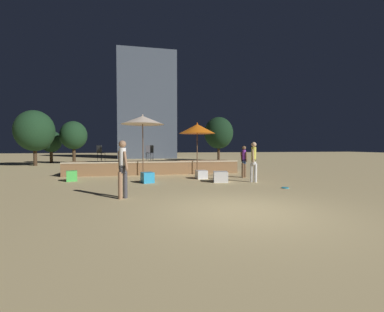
{
  "coord_description": "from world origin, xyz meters",
  "views": [
    {
      "loc": [
        -2.54,
        -5.92,
        1.6
      ],
      "look_at": [
        0.0,
        6.02,
        1.14
      ],
      "focal_mm": 24.0,
      "sensor_mm": 36.0,
      "label": 1
    }
  ],
  "objects_px": {
    "background_tree_1": "(35,131)",
    "background_tree_3": "(74,135)",
    "person_1": "(123,167)",
    "background_tree_2": "(51,142)",
    "background_tree_0": "(219,133)",
    "cube_seat_1": "(147,178)",
    "bistro_chair_1": "(149,151)",
    "patio_umbrella_0": "(197,129)",
    "cube_seat_2": "(220,177)",
    "frisbee_disc": "(285,188)",
    "bistro_chair_0": "(151,151)",
    "person_0": "(254,160)",
    "cube_seat_0": "(201,175)",
    "bistro_chair_2": "(100,151)",
    "cube_seat_3": "(72,176)",
    "person_2": "(244,161)",
    "patio_umbrella_1": "(143,120)"
  },
  "relations": [
    {
      "from": "bistro_chair_0",
      "to": "bistro_chair_2",
      "type": "relative_size",
      "value": 1.0
    },
    {
      "from": "person_0",
      "to": "person_1",
      "type": "bearing_deg",
      "value": 60.85
    },
    {
      "from": "cube_seat_2",
      "to": "patio_umbrella_1",
      "type": "bearing_deg",
      "value": 136.39
    },
    {
      "from": "patio_umbrella_0",
      "to": "background_tree_3",
      "type": "height_order",
      "value": "background_tree_3"
    },
    {
      "from": "person_2",
      "to": "background_tree_2",
      "type": "height_order",
      "value": "background_tree_2"
    },
    {
      "from": "cube_seat_0",
      "to": "patio_umbrella_0",
      "type": "bearing_deg",
      "value": 83.08
    },
    {
      "from": "background_tree_3",
      "to": "background_tree_0",
      "type": "bearing_deg",
      "value": 7.05
    },
    {
      "from": "cube_seat_1",
      "to": "cube_seat_3",
      "type": "bearing_deg",
      "value": 159.39
    },
    {
      "from": "patio_umbrella_1",
      "to": "cube_seat_3",
      "type": "distance_m",
      "value": 4.52
    },
    {
      "from": "cube_seat_1",
      "to": "bistro_chair_0",
      "type": "relative_size",
      "value": 0.68
    },
    {
      "from": "frisbee_disc",
      "to": "background_tree_1",
      "type": "bearing_deg",
      "value": 133.51
    },
    {
      "from": "cube_seat_3",
      "to": "person_0",
      "type": "height_order",
      "value": "person_0"
    },
    {
      "from": "person_0",
      "to": "bistro_chair_2",
      "type": "xyz_separation_m",
      "value": [
        -7.2,
        5.28,
        0.32
      ]
    },
    {
      "from": "person_0",
      "to": "frisbee_disc",
      "type": "bearing_deg",
      "value": 140.74
    },
    {
      "from": "bistro_chair_0",
      "to": "background_tree_0",
      "type": "height_order",
      "value": "background_tree_0"
    },
    {
      "from": "person_0",
      "to": "background_tree_1",
      "type": "xyz_separation_m",
      "value": [
        -13.28,
        12.69,
        1.88
      ]
    },
    {
      "from": "patio_umbrella_0",
      "to": "cube_seat_2",
      "type": "bearing_deg",
      "value": -84.52
    },
    {
      "from": "person_0",
      "to": "cube_seat_3",
      "type": "bearing_deg",
      "value": 22.06
    },
    {
      "from": "frisbee_disc",
      "to": "bistro_chair_0",
      "type": "bearing_deg",
      "value": 125.98
    },
    {
      "from": "patio_umbrella_0",
      "to": "cube_seat_1",
      "type": "relative_size",
      "value": 4.83
    },
    {
      "from": "cube_seat_1",
      "to": "background_tree_0",
      "type": "xyz_separation_m",
      "value": [
        8.31,
        15.62,
        2.84
      ]
    },
    {
      "from": "person_0",
      "to": "cube_seat_0",
      "type": "bearing_deg",
      "value": -3.98
    },
    {
      "from": "cube_seat_2",
      "to": "bistro_chair_0",
      "type": "bearing_deg",
      "value": 123.05
    },
    {
      "from": "cube_seat_1",
      "to": "frisbee_disc",
      "type": "relative_size",
      "value": 2.32
    },
    {
      "from": "bistro_chair_0",
      "to": "bistro_chair_1",
      "type": "distance_m",
      "value": 0.98
    },
    {
      "from": "bistro_chair_0",
      "to": "background_tree_3",
      "type": "bearing_deg",
      "value": -176.53
    },
    {
      "from": "bistro_chair_2",
      "to": "person_1",
      "type": "bearing_deg",
      "value": 135.17
    },
    {
      "from": "person_1",
      "to": "background_tree_2",
      "type": "distance_m",
      "value": 20.22
    },
    {
      "from": "background_tree_2",
      "to": "cube_seat_2",
      "type": "bearing_deg",
      "value": -53.55
    },
    {
      "from": "cube_seat_3",
      "to": "background_tree_0",
      "type": "xyz_separation_m",
      "value": [
        11.7,
        14.34,
        2.83
      ]
    },
    {
      "from": "background_tree_1",
      "to": "background_tree_3",
      "type": "bearing_deg",
      "value": 37.32
    },
    {
      "from": "frisbee_disc",
      "to": "background_tree_2",
      "type": "bearing_deg",
      "value": 127.07
    },
    {
      "from": "background_tree_0",
      "to": "background_tree_3",
      "type": "xyz_separation_m",
      "value": [
        -14.42,
        -1.78,
        -0.47
      ]
    },
    {
      "from": "background_tree_0",
      "to": "bistro_chair_0",
      "type": "bearing_deg",
      "value": -124.29
    },
    {
      "from": "person_1",
      "to": "person_2",
      "type": "xyz_separation_m",
      "value": [
        5.77,
        4.19,
        -0.12
      ]
    },
    {
      "from": "cube_seat_0",
      "to": "cube_seat_3",
      "type": "distance_m",
      "value": 6.06
    },
    {
      "from": "person_0",
      "to": "frisbee_disc",
      "type": "height_order",
      "value": "person_0"
    },
    {
      "from": "bistro_chair_2",
      "to": "background_tree_2",
      "type": "relative_size",
      "value": 0.29
    },
    {
      "from": "cube_seat_3",
      "to": "bistro_chair_0",
      "type": "height_order",
      "value": "bistro_chair_0"
    },
    {
      "from": "person_1",
      "to": "background_tree_3",
      "type": "distance_m",
      "value": 17.97
    },
    {
      "from": "background_tree_0",
      "to": "frisbee_disc",
      "type": "bearing_deg",
      "value": -100.04
    },
    {
      "from": "patio_umbrella_0",
      "to": "cube_seat_2",
      "type": "relative_size",
      "value": 4.01
    },
    {
      "from": "background_tree_1",
      "to": "background_tree_2",
      "type": "bearing_deg",
      "value": 87.49
    },
    {
      "from": "background_tree_0",
      "to": "background_tree_1",
      "type": "bearing_deg",
      "value": -167.64
    },
    {
      "from": "background_tree_3",
      "to": "patio_umbrella_0",
      "type": "bearing_deg",
      "value": -50.71
    },
    {
      "from": "person_2",
      "to": "background_tree_0",
      "type": "xyz_separation_m",
      "value": [
        3.4,
        14.71,
        2.21
      ]
    },
    {
      "from": "background_tree_2",
      "to": "person_0",
      "type": "bearing_deg",
      "value": -50.97
    },
    {
      "from": "background_tree_3",
      "to": "person_1",
      "type": "bearing_deg",
      "value": -72.94
    },
    {
      "from": "cube_seat_1",
      "to": "bistro_chair_1",
      "type": "relative_size",
      "value": 0.68
    },
    {
      "from": "bistro_chair_2",
      "to": "background_tree_3",
      "type": "bearing_deg",
      "value": -36.36
    }
  ]
}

